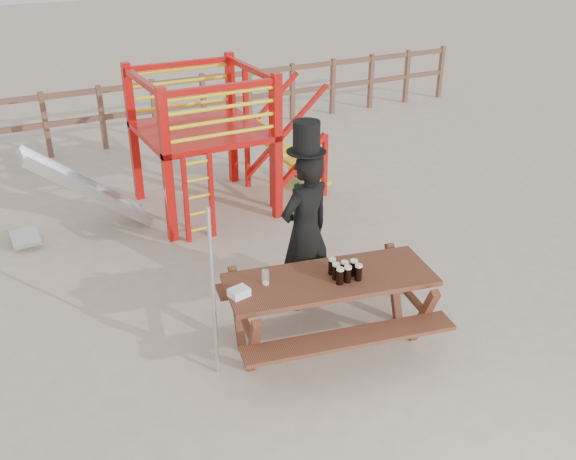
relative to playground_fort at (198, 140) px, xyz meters
The scene contains 10 objects.
ground 3.74m from the playground_fort, 91.99° to the right, with size 60.00×60.00×0.00m, color #C1AF96.
back_fence 3.44m from the playground_fort, 92.08° to the left, with size 15.09×0.09×1.20m.
playground_fort is the anchor object (origin of this frame).
picnic_table 3.83m from the playground_fort, 91.10° to the right, with size 2.30×1.80×0.80m.
man_with_hat 3.00m from the playground_fort, 88.39° to the right, with size 0.75×0.58×2.15m.
metal_pole 3.89m from the playground_fort, 108.89° to the right, with size 0.04×0.04×1.77m, color #B2B2B7.
parasol_base 3.47m from the playground_fort, 68.80° to the right, with size 0.55×0.55×0.23m.
paper_bag 3.83m from the playground_fort, 105.25° to the right, with size 0.18×0.14×0.08m, color white.
stout_pints 3.88m from the playground_fort, 89.46° to the right, with size 0.28×0.30×0.17m.
empty_glasses 3.68m from the playground_fort, 100.86° to the right, with size 0.07×0.07×0.15m.
Camera 1 is at (-2.86, -4.81, 4.03)m, focal length 40.00 mm.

